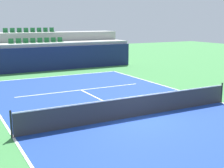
{
  "coord_description": "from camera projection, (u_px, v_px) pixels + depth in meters",
  "views": [
    {
      "loc": [
        -7.46,
        -11.55,
        4.34
      ],
      "look_at": [
        -0.13,
        2.0,
        1.2
      ],
      "focal_mm": 49.98,
      "sensor_mm": 36.0,
      "label": 1
    }
  ],
  "objects": [
    {
      "name": "ground_plane",
      "position": [
        135.0,
        117.0,
        14.29
      ],
      "size": [
        80.0,
        80.0,
        0.0
      ],
      "primitive_type": "plane",
      "color": "#387A3D"
    },
    {
      "name": "tennis_net",
      "position": [
        135.0,
        106.0,
        14.19
      ],
      "size": [
        11.08,
        0.08,
        1.07
      ],
      "color": "black",
      "rests_on": "court_surface"
    },
    {
      "name": "service_line_far",
      "position": [
        81.0,
        90.0,
        19.81
      ],
      "size": [
        8.26,
        0.1,
        0.0
      ],
      "primitive_type": "cube",
      "color": "white",
      "rests_on": "court_surface"
    },
    {
      "name": "centre_service_line",
      "position": [
        104.0,
        101.0,
        17.05
      ],
      "size": [
        0.1,
        6.4,
        0.0
      ],
      "primitive_type": "cube",
      "color": "white",
      "rests_on": "court_surface"
    },
    {
      "name": "seating_row_upper",
      "position": [
        30.0,
        31.0,
        29.93
      ],
      "size": [
        4.89,
        0.44,
        0.44
      ],
      "color": "#1E6633",
      "rests_on": "stands_tier_upper"
    },
    {
      "name": "stands_tier_upper",
      "position": [
        31.0,
        49.0,
        30.2
      ],
      "size": [
        17.47,
        2.4,
        3.23
      ],
      "primitive_type": "cube",
      "color": "#9E9E99",
      "rests_on": "ground_plane"
    },
    {
      "name": "sideline_right",
      "position": [
        220.0,
        102.0,
        16.83
      ],
      "size": [
        0.1,
        24.0,
        0.0
      ],
      "primitive_type": "cube",
      "color": "white",
      "rests_on": "court_surface"
    },
    {
      "name": "seating_row_lower",
      "position": [
        37.0,
        41.0,
        28.03
      ],
      "size": [
        4.89,
        0.44,
        0.44
      ],
      "color": "#1E6633",
      "rests_on": "stands_tier_lower"
    },
    {
      "name": "stands_tier_lower",
      "position": [
        38.0,
        56.0,
        28.21
      ],
      "size": [
        17.47,
        2.4,
        2.38
      ],
      "primitive_type": "cube",
      "color": "#9E9E99",
      "rests_on": "ground_plane"
    },
    {
      "name": "sideline_left",
      "position": [
        13.0,
        137.0,
        11.75
      ],
      "size": [
        0.1,
        24.0,
        0.0
      ],
      "primitive_type": "cube",
      "color": "white",
      "rests_on": "court_surface"
    },
    {
      "name": "back_wall",
      "position": [
        42.0,
        59.0,
        27.08
      ],
      "size": [
        17.47,
        0.3,
        2.1
      ],
      "primitive_type": "cube",
      "color": "navy",
      "rests_on": "ground_plane"
    },
    {
      "name": "court_surface",
      "position": [
        135.0,
        117.0,
        14.29
      ],
      "size": [
        11.0,
        24.0,
        0.01
      ],
      "primitive_type": "cube",
      "color": "navy",
      "rests_on": "ground_plane"
    },
    {
      "name": "baseline_far",
      "position": [
        54.0,
        76.0,
        24.59
      ],
      "size": [
        11.0,
        0.1,
        0.0
      ],
      "primitive_type": "cube",
      "color": "white",
      "rests_on": "court_surface"
    }
  ]
}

